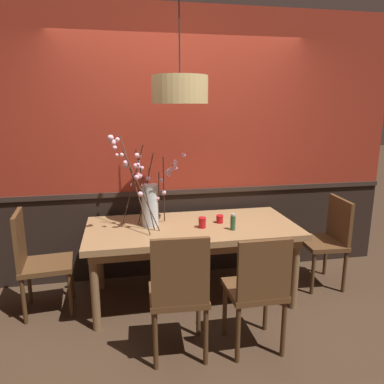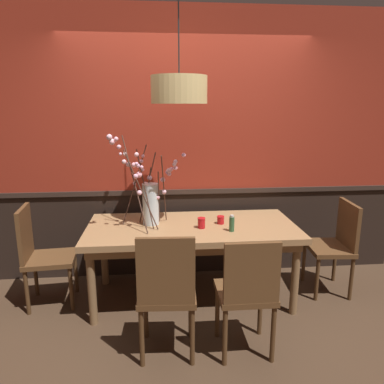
{
  "view_description": "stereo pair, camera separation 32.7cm",
  "coord_description": "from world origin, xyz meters",
  "px_view_note": "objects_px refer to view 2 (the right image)",
  "views": [
    {
      "loc": [
        -0.62,
        -3.16,
        1.82
      ],
      "look_at": [
        0.0,
        0.0,
        1.05
      ],
      "focal_mm": 34.13,
      "sensor_mm": 36.0,
      "label": 1
    },
    {
      "loc": [
        -0.3,
        -3.21,
        1.82
      ],
      "look_at": [
        0.0,
        0.0,
        1.05
      ],
      "focal_mm": 34.13,
      "sensor_mm": 36.0,
      "label": 2
    }
  ],
  "objects_px": {
    "candle_holder_nearer_center": "(221,220)",
    "chair_near_side_right": "(247,290)",
    "dining_table": "(192,234)",
    "chair_near_side_left": "(167,290)",
    "pendant_lamp": "(179,90)",
    "chair_far_side_left": "(157,219)",
    "candle_holder_nearer_edge": "(201,223)",
    "condiment_bottle": "(232,224)",
    "vase_with_blossoms": "(149,198)",
    "chair_head_east_end": "(336,241)",
    "chair_head_west_end": "(41,252)"
  },
  "relations": [
    {
      "from": "chair_near_side_right",
      "to": "vase_with_blossoms",
      "type": "xyz_separation_m",
      "value": [
        -0.71,
        0.94,
        0.46
      ]
    },
    {
      "from": "candle_holder_nearer_center",
      "to": "chair_near_side_right",
      "type": "bearing_deg",
      "value": -87.02
    },
    {
      "from": "chair_near_side_left",
      "to": "chair_head_west_end",
      "type": "height_order",
      "value": "chair_near_side_left"
    },
    {
      "from": "dining_table",
      "to": "candle_holder_nearer_center",
      "type": "relative_size",
      "value": 25.57
    },
    {
      "from": "condiment_bottle",
      "to": "candle_holder_nearer_center",
      "type": "bearing_deg",
      "value": 106.01
    },
    {
      "from": "chair_far_side_left",
      "to": "pendant_lamp",
      "type": "height_order",
      "value": "pendant_lamp"
    },
    {
      "from": "chair_head_west_end",
      "to": "candle_holder_nearer_edge",
      "type": "distance_m",
      "value": 1.49
    },
    {
      "from": "condiment_bottle",
      "to": "chair_near_side_left",
      "type": "bearing_deg",
      "value": -132.46
    },
    {
      "from": "dining_table",
      "to": "candle_holder_nearer_edge",
      "type": "distance_m",
      "value": 0.18
    },
    {
      "from": "dining_table",
      "to": "condiment_bottle",
      "type": "distance_m",
      "value": 0.42
    },
    {
      "from": "dining_table",
      "to": "pendant_lamp",
      "type": "height_order",
      "value": "pendant_lamp"
    },
    {
      "from": "candle_holder_nearer_edge",
      "to": "condiment_bottle",
      "type": "relative_size",
      "value": 0.65
    },
    {
      "from": "chair_head_west_end",
      "to": "dining_table",
      "type": "bearing_deg",
      "value": -0.87
    },
    {
      "from": "chair_near_side_left",
      "to": "chair_head_east_end",
      "type": "relative_size",
      "value": 1.07
    },
    {
      "from": "chair_near_side_left",
      "to": "vase_with_blossoms",
      "type": "xyz_separation_m",
      "value": [
        -0.13,
        0.91,
        0.44
      ]
    },
    {
      "from": "vase_with_blossoms",
      "to": "pendant_lamp",
      "type": "distance_m",
      "value": 1.01
    },
    {
      "from": "chair_head_east_end",
      "to": "chair_near_side_left",
      "type": "bearing_deg",
      "value": -152.98
    },
    {
      "from": "chair_far_side_left",
      "to": "vase_with_blossoms",
      "type": "xyz_separation_m",
      "value": [
        -0.06,
        -0.78,
        0.44
      ]
    },
    {
      "from": "chair_near_side_right",
      "to": "pendant_lamp",
      "type": "height_order",
      "value": "pendant_lamp"
    },
    {
      "from": "chair_head_east_end",
      "to": "candle_holder_nearer_edge",
      "type": "relative_size",
      "value": 9.36
    },
    {
      "from": "candle_holder_nearer_center",
      "to": "pendant_lamp",
      "type": "height_order",
      "value": "pendant_lamp"
    },
    {
      "from": "dining_table",
      "to": "chair_head_west_end",
      "type": "distance_m",
      "value": 1.4
    },
    {
      "from": "chair_near_side_left",
      "to": "chair_head_west_end",
      "type": "distance_m",
      "value": 1.42
    },
    {
      "from": "chair_far_side_left",
      "to": "pendant_lamp",
      "type": "xyz_separation_m",
      "value": [
        0.22,
        -0.89,
        1.4
      ]
    },
    {
      "from": "chair_near_side_left",
      "to": "chair_far_side_left",
      "type": "bearing_deg",
      "value": 92.5
    },
    {
      "from": "dining_table",
      "to": "pendant_lamp",
      "type": "relative_size",
      "value": 2.05
    },
    {
      "from": "chair_near_side_right",
      "to": "candle_holder_nearer_edge",
      "type": "height_order",
      "value": "chair_near_side_right"
    },
    {
      "from": "dining_table",
      "to": "chair_head_west_end",
      "type": "bearing_deg",
      "value": 179.13
    },
    {
      "from": "chair_head_east_end",
      "to": "candle_holder_nearer_center",
      "type": "distance_m",
      "value": 1.18
    },
    {
      "from": "chair_far_side_left",
      "to": "vase_with_blossoms",
      "type": "relative_size",
      "value": 1.14
    },
    {
      "from": "vase_with_blossoms",
      "to": "candle_holder_nearer_edge",
      "type": "height_order",
      "value": "vase_with_blossoms"
    },
    {
      "from": "dining_table",
      "to": "chair_far_side_left",
      "type": "xyz_separation_m",
      "value": [
        -0.33,
        0.85,
        -0.11
      ]
    },
    {
      "from": "pendant_lamp",
      "to": "dining_table",
      "type": "bearing_deg",
      "value": 19.76
    },
    {
      "from": "vase_with_blossoms",
      "to": "dining_table",
      "type": "bearing_deg",
      "value": -9.93
    },
    {
      "from": "chair_near_side_left",
      "to": "dining_table",
      "type": "bearing_deg",
      "value": 72.91
    },
    {
      "from": "chair_head_east_end",
      "to": "chair_head_west_end",
      "type": "xyz_separation_m",
      "value": [
        -2.81,
        0.0,
        -0.0
      ]
    },
    {
      "from": "chair_head_east_end",
      "to": "candle_holder_nearer_edge",
      "type": "bearing_deg",
      "value": -175.71
    },
    {
      "from": "chair_far_side_left",
      "to": "condiment_bottle",
      "type": "distance_m",
      "value": 1.26
    },
    {
      "from": "chair_far_side_left",
      "to": "candle_holder_nearer_center",
      "type": "relative_size",
      "value": 12.93
    },
    {
      "from": "pendant_lamp",
      "to": "chair_head_east_end",
      "type": "bearing_deg",
      "value": 2.11
    },
    {
      "from": "vase_with_blossoms",
      "to": "candle_holder_nearer_edge",
      "type": "relative_size",
      "value": 8.76
    },
    {
      "from": "chair_far_side_left",
      "to": "chair_near_side_right",
      "type": "relative_size",
      "value": 1.05
    },
    {
      "from": "chair_near_side_left",
      "to": "chair_head_west_end",
      "type": "xyz_separation_m",
      "value": [
        -1.13,
        0.86,
        -0.03
      ]
    },
    {
      "from": "vase_with_blossoms",
      "to": "candle_holder_nearer_center",
      "type": "distance_m",
      "value": 0.7
    },
    {
      "from": "chair_head_east_end",
      "to": "candle_holder_nearer_center",
      "type": "relative_size",
      "value": 12.1
    },
    {
      "from": "chair_near_side_right",
      "to": "candle_holder_nearer_center",
      "type": "relative_size",
      "value": 12.32
    },
    {
      "from": "chair_near_side_right",
      "to": "candle_holder_nearer_center",
      "type": "bearing_deg",
      "value": 92.98
    },
    {
      "from": "dining_table",
      "to": "chair_near_side_left",
      "type": "relative_size",
      "value": 1.98
    },
    {
      "from": "chair_head_east_end",
      "to": "vase_with_blossoms",
      "type": "relative_size",
      "value": 1.07
    },
    {
      "from": "dining_table",
      "to": "chair_near_side_right",
      "type": "xyz_separation_m",
      "value": [
        0.32,
        -0.87,
        -0.12
      ]
    }
  ]
}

